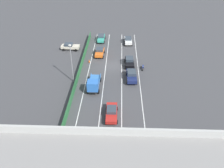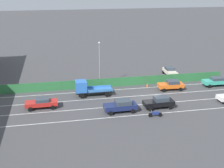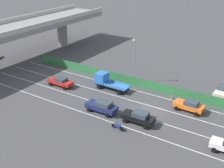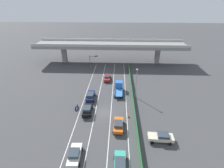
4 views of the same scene
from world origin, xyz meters
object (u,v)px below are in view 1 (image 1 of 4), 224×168
at_px(car_taxi_teal, 101,38).
at_px(car_taxi_orange, 100,52).
at_px(car_sedan_white, 128,40).
at_px(traffic_cone, 89,61).
at_px(car_sedan_red, 112,112).
at_px(street_lamp, 71,60).
at_px(motorcycle, 143,67).
at_px(traffic_light, 156,143).
at_px(car_sedan_navy, 132,75).
at_px(car_sedan_black, 129,61).
at_px(flatbed_truck_blue, 94,84).
at_px(parked_sedan_cream, 70,46).

bearing_deg(car_taxi_teal, car_taxi_orange, 91.99).
bearing_deg(car_sedan_white, traffic_cone, 49.93).
xyz_separation_m(car_sedan_red, street_lamp, (7.79, -9.84, 3.87)).
xyz_separation_m(street_lamp, traffic_cone, (-2.10, -8.07, -4.37)).
xyz_separation_m(car_sedan_red, motorcycle, (-6.10, -15.29, -0.39)).
distance_m(traffic_light, traffic_cone, 29.01).
relative_size(car_sedan_red, car_sedan_navy, 0.99).
distance_m(car_taxi_teal, traffic_light, 39.79).
bearing_deg(street_lamp, car_taxi_orange, -109.94).
distance_m(street_lamp, traffic_cone, 9.41).
bearing_deg(car_sedan_navy, motorcycle, -121.55).
relative_size(car_sedan_white, car_sedan_red, 0.93).
height_order(car_sedan_black, street_lamp, street_lamp).
relative_size(car_taxi_orange, motorcycle, 2.23).
xyz_separation_m(car_sedan_navy, traffic_cone, (9.20, -6.84, -0.60)).
relative_size(flatbed_truck_blue, traffic_cone, 7.89).
bearing_deg(car_sedan_red, street_lamp, -51.61).
height_order(flatbed_truck_blue, traffic_light, traffic_light).
bearing_deg(car_sedan_black, flatbed_truck_blue, 55.07).
bearing_deg(car_sedan_navy, car_sedan_white, -89.09).
xyz_separation_m(car_sedan_white, motorcycle, (-2.88, 13.22, -0.44)).
distance_m(car_sedan_white, car_taxi_teal, 7.25).
bearing_deg(motorcycle, car_sedan_red, 68.24).
distance_m(car_sedan_red, car_sedan_navy, 11.60).
height_order(car_sedan_navy, traffic_cone, car_sedan_navy).
xyz_separation_m(car_taxi_teal, car_sedan_red, (-3.88, 29.94, -0.04)).
xyz_separation_m(car_sedan_navy, motorcycle, (-2.60, -4.23, -0.49)).
distance_m(car_sedan_white, traffic_cone, 13.87).
bearing_deg(flatbed_truck_blue, car_sedan_navy, -150.50).
xyz_separation_m(car_sedan_black, motorcycle, (-2.84, 1.54, -0.48)).
xyz_separation_m(car_taxi_teal, car_sedan_black, (-7.15, 13.11, 0.05)).
relative_size(car_sedan_navy, parked_sedan_cream, 1.04).
relative_size(car_sedan_red, parked_sedan_cream, 1.03).
height_order(car_sedan_black, traffic_cone, car_sedan_black).
bearing_deg(car_taxi_orange, traffic_light, 107.17).
bearing_deg(car_taxi_teal, motorcycle, 124.28).
height_order(car_taxi_orange, car_taxi_teal, car_taxi_orange).
bearing_deg(motorcycle, car_sedan_navy, 58.45).
distance_m(car_sedan_black, traffic_light, 25.67).
distance_m(car_sedan_navy, motorcycle, 4.99).
relative_size(car_sedan_black, motorcycle, 2.32).
relative_size(street_lamp, traffic_cone, 10.56).
bearing_deg(car_sedan_red, car_taxi_teal, -82.61).
bearing_deg(car_taxi_teal, car_sedan_red, 97.39).
distance_m(car_taxi_teal, traffic_cone, 12.18).
xyz_separation_m(car_sedan_red, traffic_light, (-5.69, 8.59, 2.69)).
height_order(car_sedan_red, car_sedan_navy, car_sedan_navy).
bearing_deg(car_sedan_white, car_sedan_black, 90.17).
bearing_deg(traffic_light, flatbed_truck_blue, -59.43).
bearing_deg(car_sedan_navy, traffic_cone, -36.65).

